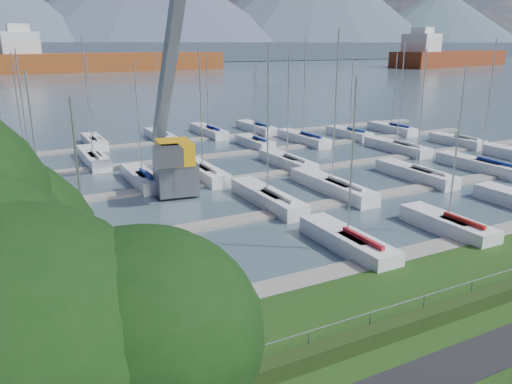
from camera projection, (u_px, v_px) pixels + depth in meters
path at (443, 371)px, 18.53m from camera, size 160.00×2.00×0.04m
water at (20, 69)px, 241.90m from camera, size 800.00×540.00×0.20m
hedge at (395, 329)px, 20.64m from camera, size 80.00×0.70×0.70m
fence at (389, 307)px, 20.74m from camera, size 80.00×0.04×0.04m
foothill at (11, 53)px, 299.48m from camera, size 900.00×80.00×12.00m
docks at (181, 186)px, 43.22m from camera, size 90.00×41.60×0.25m
crane at (174, 124)px, 40.77m from camera, size 4.90×13.34×22.35m
cargo_ship_mid at (100, 62)px, 216.98m from camera, size 102.33×22.08×21.50m
cargo_ship_east at (448, 59)px, 264.02m from camera, size 91.63×38.56×21.50m
sailboat_fleet at (162, 116)px, 44.29m from camera, size 74.20×49.99×13.39m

